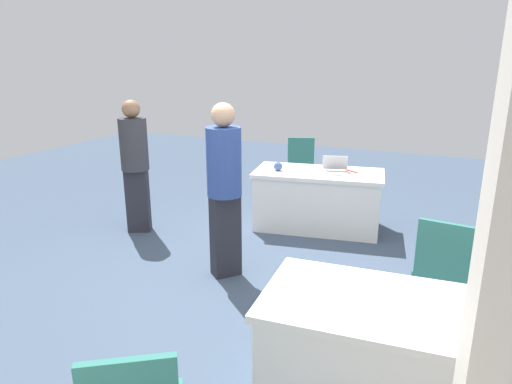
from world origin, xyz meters
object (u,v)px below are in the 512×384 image
object	(u,v)px
table_foreground	(318,200)
person_attendee_standing	(224,182)
person_presenter	(135,160)
laptop_silver	(335,170)
yarn_ball	(278,166)
table_mid_right	(411,364)
chair_tucked_right	(300,161)
scissors_red	(352,171)
chair_near_front	(445,266)

from	to	relation	value
table_foreground	person_attendee_standing	size ratio (longest dim) A/B	0.99
table_foreground	person_presenter	xyz separation A→B (m)	(2.06, 1.04, 0.55)
laptop_silver	yarn_ball	bearing A→B (deg)	-0.27
table_foreground	laptop_silver	distance (m)	0.46
table_mid_right	laptop_silver	xyz separation A→B (m)	(1.26, -2.97, 0.42)
chair_tucked_right	yarn_ball	world-z (taller)	chair_tucked_right
table_foreground	person_attendee_standing	bearing A→B (deg)	74.53
table_foreground	scissors_red	xyz separation A→B (m)	(-0.39, -0.16, 0.38)
table_mid_right	laptop_silver	size ratio (longest dim) A/B	4.93
person_presenter	laptop_silver	size ratio (longest dim) A/B	4.38
person_presenter	laptop_silver	xyz separation A→B (m)	(-2.27, -1.05, -0.13)
chair_near_front	yarn_ball	world-z (taller)	chair_near_front
laptop_silver	yarn_ball	world-z (taller)	laptop_silver
chair_tucked_right	scissors_red	xyz separation A→B (m)	(-1.11, 1.26, 0.23)
table_mid_right	person_presenter	xyz separation A→B (m)	(3.53, -1.92, 0.55)
chair_tucked_right	person_attendee_standing	world-z (taller)	person_attendee_standing
table_foreground	scissors_red	size ratio (longest dim) A/B	9.61
chair_near_front	chair_tucked_right	bearing A→B (deg)	133.38
table_foreground	table_mid_right	xyz separation A→B (m)	(-1.47, 2.96, 0.00)
table_mid_right	laptop_silver	world-z (taller)	laptop_silver
person_presenter	person_attendee_standing	world-z (taller)	person_attendee_standing
laptop_silver	table_foreground	bearing A→B (deg)	-11.90
chair_near_front	scissors_red	distance (m)	2.32
table_mid_right	chair_tucked_right	xyz separation A→B (m)	(2.19, -4.38, 0.16)
table_mid_right	person_attendee_standing	distance (m)	2.39
table_mid_right	chair_near_front	xyz separation A→B (m)	(-0.12, -1.15, 0.17)
scissors_red	person_attendee_standing	bearing A→B (deg)	-81.03
table_mid_right	chair_tucked_right	distance (m)	4.90
table_mid_right	yarn_ball	distance (m)	3.43
chair_near_front	yarn_ball	xyz separation A→B (m)	(2.08, -1.64, 0.27)
chair_tucked_right	yarn_ball	size ratio (longest dim) A/B	8.48
chair_tucked_right	person_presenter	distance (m)	2.83
table_foreground	laptop_silver	size ratio (longest dim) A/B	4.54
person_attendee_standing	scissors_red	xyz separation A→B (m)	(-0.85, -1.85, -0.22)
table_mid_right	table_foreground	bearing A→B (deg)	-63.62
table_mid_right	yarn_ball	bearing A→B (deg)	-54.93
person_attendee_standing	chair_near_front	bearing A→B (deg)	-53.44
chair_near_front	person_presenter	xyz separation A→B (m)	(3.65, -0.77, 0.38)
table_foreground	table_mid_right	size ratio (longest dim) A/B	0.92
chair_tucked_right	chair_near_front	bearing A→B (deg)	-74.36
table_mid_right	scissors_red	bearing A→B (deg)	-70.94
yarn_ball	scissors_red	bearing A→B (deg)	-159.09
chair_near_front	yarn_ball	bearing A→B (deg)	149.63
chair_near_front	laptop_silver	xyz separation A→B (m)	(1.39, -1.82, 0.25)
table_foreground	yarn_ball	world-z (taller)	yarn_ball
chair_tucked_right	person_attendee_standing	xyz separation A→B (m)	(-0.25, 3.11, 0.45)
table_mid_right	chair_near_front	distance (m)	1.16
table_mid_right	scissors_red	size ratio (longest dim) A/B	10.44
table_foreground	table_mid_right	distance (m)	3.30
laptop_silver	scissors_red	distance (m)	0.24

